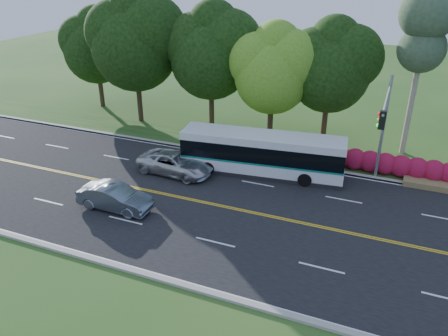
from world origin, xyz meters
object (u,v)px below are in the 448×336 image
at_px(suv, 175,163).
at_px(traffic_signal, 384,121).
at_px(sedan, 115,197).
at_px(transit_bus, 262,154).

bearing_deg(suv, traffic_signal, -75.40).
distance_m(traffic_signal, sedan, 16.36).
distance_m(traffic_signal, suv, 13.51).
bearing_deg(transit_bus, sedan, -136.77).
xyz_separation_m(sedan, suv, (1.04, 5.51, -0.01)).
xyz_separation_m(transit_bus, suv, (-5.42, -2.15, -0.67)).
bearing_deg(traffic_signal, transit_bus, -177.31).
bearing_deg(sedan, transit_bus, -40.88).
relative_size(traffic_signal, sedan, 1.56).
relative_size(traffic_signal, suv, 1.33).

